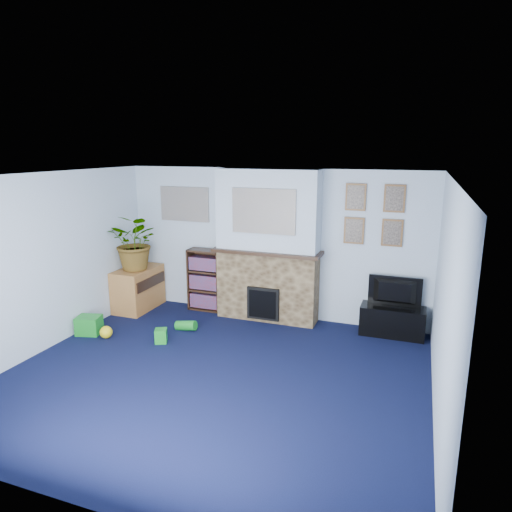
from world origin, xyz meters
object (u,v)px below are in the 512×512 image
at_px(television, 394,292).
at_px(bookshelf, 206,281).
at_px(tv_stand, 392,321).
at_px(sideboard, 138,289).

xyz_separation_m(television, bookshelf, (-3.08, 0.06, -0.16)).
distance_m(tv_stand, bookshelf, 3.09).
bearing_deg(sideboard, bookshelf, 17.73).
bearing_deg(bookshelf, tv_stand, -1.42).
xyz_separation_m(tv_stand, bookshelf, (-3.08, 0.08, 0.28)).
bearing_deg(sideboard, television, 4.10).
distance_m(bookshelf, sideboard, 1.18).
distance_m(television, bookshelf, 3.08).
bearing_deg(bookshelf, television, -1.05).
xyz_separation_m(television, sideboard, (-4.19, -0.30, -0.31)).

